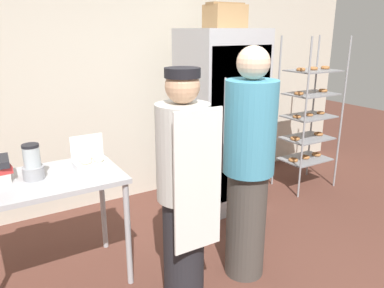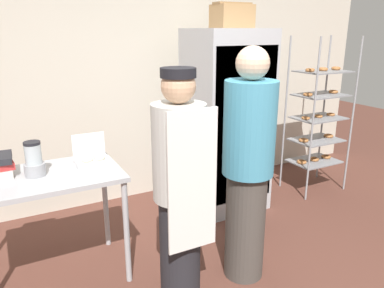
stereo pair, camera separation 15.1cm
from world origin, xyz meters
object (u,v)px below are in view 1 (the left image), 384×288
Objects in this scene: blender_pitcher at (33,164)px; cardboard_storage_box at (225,16)px; donut_box at (91,161)px; person_customer at (248,166)px; person_baker at (184,190)px; refrigerator at (220,121)px; baking_rack at (309,116)px.

cardboard_storage_box is (2.04, 0.57, 1.03)m from blender_pitcher.
blender_pitcher is at bearing -176.05° from donut_box.
person_customer reaches higher than blender_pitcher.
cardboard_storage_box reaches higher than person_baker.
refrigerator is at bearing 64.26° from person_customer.
cardboard_storage_box reaches higher than blender_pitcher.
cardboard_storage_box is at bearing 46.02° from person_baker.
person_baker is 0.58m from person_customer.
person_customer is (0.58, 0.03, 0.04)m from person_baker.
blender_pitcher is 0.66× the size of cardboard_storage_box.
donut_box is 0.15× the size of person_baker.
refrigerator is 1.14× the size of person_baker.
person_baker is (0.82, -0.69, -0.12)m from blender_pitcher.
baking_rack is at bearing 6.61° from donut_box.
person_customer is at bearing -34.94° from donut_box.
baking_rack reaches higher than person_customer.
blender_pitcher is at bearing -164.31° from cardboard_storage_box.
baking_rack is 1.02× the size of person_customer.
cardboard_storage_box is (-1.10, 0.23, 1.12)m from baking_rack.
donut_box is (-2.72, -0.32, 0.03)m from baking_rack.
donut_box is 0.66× the size of cardboard_storage_box.
cardboard_storage_box is 1.77m from person_customer.
donut_box is (-1.53, -0.46, -0.03)m from refrigerator.
cardboard_storage_box is (1.62, 0.54, 1.09)m from donut_box.
person_customer reaches higher than person_baker.
blender_pitcher is 2.35m from cardboard_storage_box.
baking_rack is 4.70× the size of cardboard_storage_box.
refrigerator is at bearing -136.42° from cardboard_storage_box.
blender_pitcher is (-0.42, -0.03, 0.07)m from donut_box.
person_customer is (1.39, -0.66, -0.08)m from blender_pitcher.
blender_pitcher is (-1.94, -0.48, 0.04)m from refrigerator.
blender_pitcher is 0.14× the size of person_customer.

